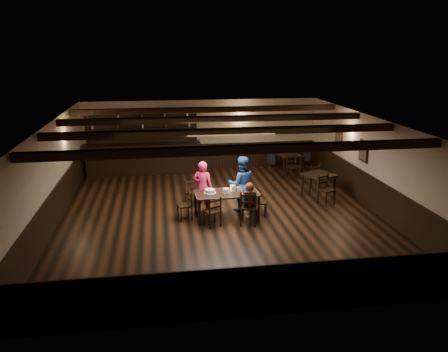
{
  "coord_description": "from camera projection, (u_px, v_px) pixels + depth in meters",
  "views": [
    {
      "loc": [
        -1.64,
        -11.59,
        4.63
      ],
      "look_at": [
        0.14,
        0.2,
        1.09
      ],
      "focal_mm": 35.0,
      "sensor_mm": 36.0,
      "label": 1
    }
  ],
  "objects": [
    {
      "name": "pepper_shaker",
      "position": [
        240.0,
        191.0,
        12.1
      ],
      "size": [
        0.04,
        0.04,
        0.09
      ],
      "primitive_type": "cylinder",
      "color": "#A5A8AD",
      "rests_on": "dining_table"
    },
    {
      "name": "room_shell",
      "position": [
        220.0,
        155.0,
        12.08
      ],
      "size": [
        9.02,
        10.02,
        2.71
      ],
      "color": "beige",
      "rests_on": "ground"
    },
    {
      "name": "menu_red",
      "position": [
        246.0,
        193.0,
        12.08
      ],
      "size": [
        0.38,
        0.31,
        0.0
      ],
      "primitive_type": "cube",
      "rotation": [
        0.0,
        0.0,
        0.3
      ],
      "color": "maroon",
      "rests_on": "dining_table"
    },
    {
      "name": "plate_stack_b",
      "position": [
        233.0,
        188.0,
        12.18
      ],
      "size": [
        0.15,
        0.15,
        0.17
      ],
      "primitive_type": "cylinder",
      "color": "white",
      "rests_on": "dining_table"
    },
    {
      "name": "back_table_a",
      "position": [
        319.0,
        177.0,
        13.86
      ],
      "size": [
        1.13,
        1.13,
        0.75
      ],
      "color": "black",
      "rests_on": "ground"
    },
    {
      "name": "chair_near_left",
      "position": [
        214.0,
        210.0,
        11.54
      ],
      "size": [
        0.51,
        0.5,
        0.84
      ],
      "color": "black",
      "rests_on": "ground"
    },
    {
      "name": "salt_shaker",
      "position": [
        241.0,
        191.0,
        12.1
      ],
      "size": [
        0.03,
        0.03,
        0.08
      ],
      "primitive_type": "cylinder",
      "color": "silver",
      "rests_on": "dining_table"
    },
    {
      "name": "tea_light",
      "position": [
        228.0,
        190.0,
        12.21
      ],
      "size": [
        0.04,
        0.04,
        0.06
      ],
      "color": "#A5A8AD",
      "rests_on": "dining_table"
    },
    {
      "name": "chair_end_left",
      "position": [
        187.0,
        203.0,
        12.1
      ],
      "size": [
        0.44,
        0.45,
        0.82
      ],
      "color": "black",
      "rests_on": "ground"
    },
    {
      "name": "woman_pink",
      "position": [
        203.0,
        187.0,
        12.46
      ],
      "size": [
        0.66,
        0.54,
        1.54
      ],
      "primitive_type": "imported",
      "rotation": [
        0.0,
        0.0,
        2.79
      ],
      "color": "#E7214B",
      "rests_on": "ground"
    },
    {
      "name": "bar_counter",
      "position": [
        143.0,
        154.0,
        16.48
      ],
      "size": [
        4.33,
        0.7,
        2.2
      ],
      "color": "black",
      "rests_on": "ground"
    },
    {
      "name": "seated_person",
      "position": [
        249.0,
        197.0,
        11.62
      ],
      "size": [
        0.31,
        0.46,
        0.75
      ],
      "color": "black",
      "rests_on": "ground"
    },
    {
      "name": "ground",
      "position": [
        220.0,
        214.0,
        12.54
      ],
      "size": [
        10.0,
        10.0,
        0.0
      ],
      "primitive_type": "plane",
      "color": "black",
      "rests_on": "ground"
    },
    {
      "name": "bg_patron_left",
      "position": [
        271.0,
        153.0,
        16.17
      ],
      "size": [
        0.22,
        0.36,
        0.74
      ],
      "color": "black",
      "rests_on": "ground"
    },
    {
      "name": "menu_blue",
      "position": [
        245.0,
        190.0,
        12.29
      ],
      "size": [
        0.31,
        0.22,
        0.0
      ],
      "primitive_type": "cube",
      "rotation": [
        0.0,
        0.0,
        0.05
      ],
      "color": "#0F124C",
      "rests_on": "dining_table"
    },
    {
      "name": "bg_patron_right",
      "position": [
        307.0,
        152.0,
        16.58
      ],
      "size": [
        0.25,
        0.36,
        0.68
      ],
      "color": "black",
      "rests_on": "ground"
    },
    {
      "name": "chair_near_right",
      "position": [
        249.0,
        205.0,
        11.62
      ],
      "size": [
        0.57,
        0.56,
        0.97
      ],
      "color": "black",
      "rests_on": "ground"
    },
    {
      "name": "drink_glass",
      "position": [
        238.0,
        189.0,
        12.22
      ],
      "size": [
        0.07,
        0.07,
        0.12
      ],
      "primitive_type": "cylinder",
      "color": "silver",
      "rests_on": "dining_table"
    },
    {
      "name": "man_blue",
      "position": [
        241.0,
        184.0,
        12.64
      ],
      "size": [
        0.81,
        0.63,
        1.63
      ],
      "primitive_type": "imported",
      "rotation": [
        0.0,
        0.0,
        3.16
      ],
      "color": "navy",
      "rests_on": "ground"
    },
    {
      "name": "back_table_b",
      "position": [
        288.0,
        157.0,
        16.42
      ],
      "size": [
        0.98,
        0.98,
        0.75
      ],
      "color": "black",
      "rests_on": "ground"
    },
    {
      "name": "dining_table",
      "position": [
        227.0,
        195.0,
        12.11
      ],
      "size": [
        1.81,
        0.98,
        0.75
      ],
      "color": "black",
      "rests_on": "ground"
    },
    {
      "name": "cake",
      "position": [
        210.0,
        191.0,
        12.04
      ],
      "size": [
        0.34,
        0.34,
        0.11
      ],
      "color": "white",
      "rests_on": "dining_table"
    },
    {
      "name": "plate_stack_a",
      "position": [
        226.0,
        191.0,
        11.98
      ],
      "size": [
        0.16,
        0.16,
        0.15
      ],
      "primitive_type": "cylinder",
      "color": "white",
      "rests_on": "dining_table"
    },
    {
      "name": "chair_end_right",
      "position": [
        258.0,
        200.0,
        12.42
      ],
      "size": [
        0.45,
        0.46,
        0.77
      ],
      "color": "black",
      "rests_on": "ground"
    },
    {
      "name": "chair_far_pushed",
      "position": [
        192.0,
        190.0,
        13.16
      ],
      "size": [
        0.48,
        0.47,
        0.8
      ],
      "color": "black",
      "rests_on": "ground"
    }
  ]
}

